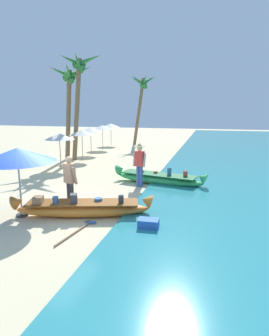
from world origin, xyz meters
TOP-DOWN VIEW (x-y plane):
  - ground_plane at (0.00, 0.00)m, footprint 80.00×80.00m
  - boat_orange_foreground at (1.16, -0.01)m, footprint 4.21×1.82m
  - boat_green_midground at (2.70, 4.35)m, footprint 4.20×1.58m
  - person_vendor_hatted at (1.99, 3.73)m, footprint 0.58×0.44m
  - person_tourist_customer at (0.51, 0.52)m, footprint 0.59×0.42m
  - patio_umbrella_large at (-0.62, -0.47)m, footprint 2.25×2.25m
  - parasol_row_0 at (-3.03, 6.16)m, footprint 1.60×1.60m
  - parasol_row_1 at (-3.01, 8.86)m, footprint 1.60×1.60m
  - parasol_row_2 at (-3.50, 11.31)m, footprint 1.60×1.60m
  - parasol_row_3 at (-3.63, 13.91)m, footprint 1.60×1.60m
  - parasol_row_4 at (-3.89, 16.58)m, footprint 1.60×1.60m
  - palm_tree_tall_inland at (-3.73, 8.91)m, footprint 2.65×2.59m
  - palm_tree_leaning_seaward at (-1.41, 17.86)m, footprint 2.45×2.54m
  - palm_tree_mid_cluster at (-3.07, 8.87)m, footprint 2.55×2.22m
  - cooler_box at (3.32, -0.50)m, footprint 0.57×0.39m
  - paddle at (1.54, -0.95)m, footprint 0.44×1.71m

SIDE VIEW (x-z plane):
  - ground_plane at x=0.00m, z-range 0.00..0.00m
  - paddle at x=1.54m, z-range 0.00..0.06m
  - cooler_box at x=3.32m, z-range 0.00..0.32m
  - boat_green_midground at x=2.70m, z-range -0.12..0.63m
  - boat_orange_foreground at x=1.16m, z-range -0.11..0.63m
  - person_tourist_customer at x=0.51m, z-range 0.11..1.84m
  - person_vendor_hatted at x=1.99m, z-range 0.14..1.97m
  - parasol_row_0 at x=-3.03m, z-range 0.79..2.70m
  - parasol_row_1 at x=-3.01m, z-range 0.79..2.70m
  - parasol_row_2 at x=-3.50m, z-range 0.79..2.70m
  - parasol_row_3 at x=-3.63m, z-range 0.79..2.70m
  - parasol_row_4 at x=-3.89m, z-range 0.79..2.70m
  - patio_umbrella_large at x=-0.62m, z-range 0.83..2.91m
  - palm_tree_tall_inland at x=-3.73m, z-range 1.66..7.48m
  - palm_tree_leaning_seaward at x=-1.41m, z-range 1.76..7.92m
  - palm_tree_mid_cluster at x=-3.07m, z-range 1.78..8.20m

